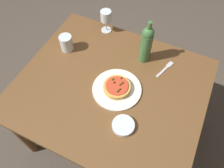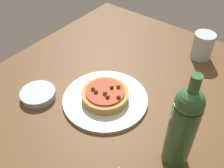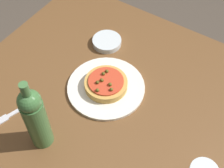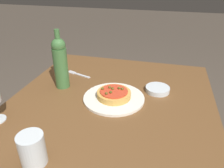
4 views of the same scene
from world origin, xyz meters
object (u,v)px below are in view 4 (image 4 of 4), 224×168
(wine_bottle, at_px, (60,62))
(side_bowl, at_px, (158,89))
(dining_table, at_px, (110,119))
(pizza, at_px, (114,94))
(water_cup, at_px, (32,149))
(dinner_plate, at_px, (114,98))
(fork, at_px, (77,74))

(wine_bottle, height_order, side_bowl, wine_bottle)
(dining_table, relative_size, pizza, 6.93)
(water_cup, height_order, side_bowl, water_cup)
(dinner_plate, relative_size, pizza, 1.81)
(side_bowl, bearing_deg, water_cup, -31.90)
(water_cup, height_order, fork, water_cup)
(fork, bearing_deg, wine_bottle, 102.60)
(wine_bottle, bearing_deg, side_bowl, 98.12)
(pizza, bearing_deg, fork, -127.74)
(side_bowl, relative_size, fork, 0.77)
(water_cup, bearing_deg, dinner_plate, 160.53)
(dining_table, height_order, dinner_plate, dinner_plate)
(wine_bottle, height_order, water_cup, wine_bottle)
(dining_table, relative_size, side_bowl, 9.16)
(dinner_plate, distance_m, fork, 0.36)
(dinner_plate, bearing_deg, side_bowl, 122.96)
(dinner_plate, xyz_separation_m, pizza, (-0.00, -0.00, 0.02))
(dining_table, distance_m, water_cup, 0.45)
(side_bowl, height_order, fork, side_bowl)
(dinner_plate, height_order, pizza, pizza)
(pizza, relative_size, wine_bottle, 0.53)
(dining_table, distance_m, dinner_plate, 0.11)
(dining_table, distance_m, wine_bottle, 0.38)
(fork, bearing_deg, pizza, 160.97)
(dinner_plate, bearing_deg, water_cup, -19.47)
(water_cup, distance_m, side_bowl, 0.68)
(dining_table, distance_m, side_bowl, 0.29)
(dining_table, xyz_separation_m, pizza, (-0.05, 0.01, 0.12))
(dinner_plate, bearing_deg, fork, -127.73)
(dinner_plate, relative_size, side_bowl, 2.40)
(dinner_plate, xyz_separation_m, water_cup, (0.45, -0.16, 0.05))
(side_bowl, distance_m, fork, 0.49)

